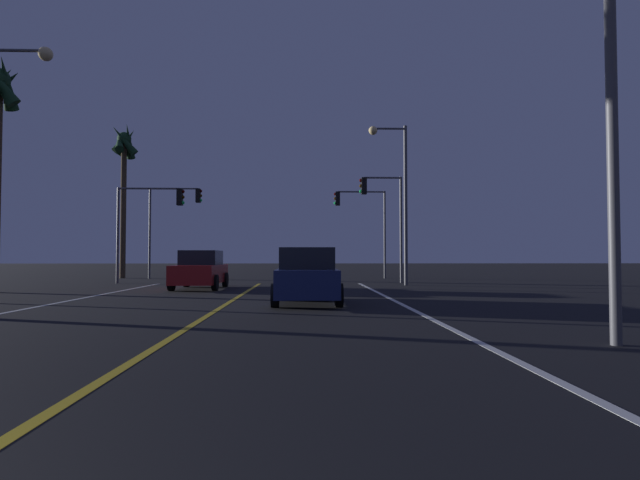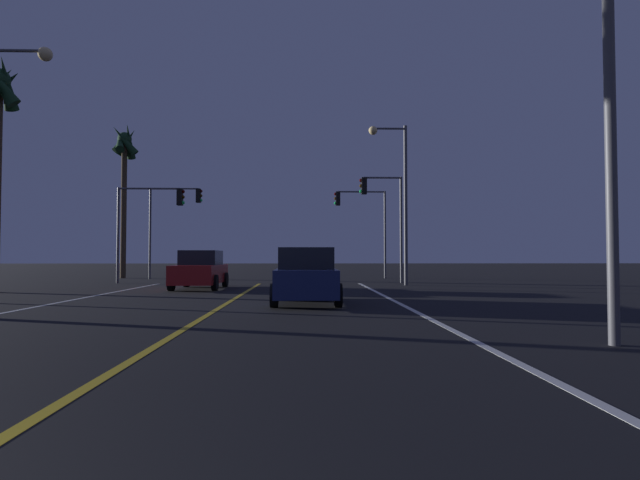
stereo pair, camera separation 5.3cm
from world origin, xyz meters
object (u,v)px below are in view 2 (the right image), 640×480
at_px(traffic_light_near_right, 382,205).
at_px(traffic_light_far_right, 361,213).
at_px(car_oncoming, 200,270).
at_px(street_lamp_left_mid, 4,139).
at_px(street_lamp_right_far, 397,184).
at_px(street_lamp_right_near, 571,54).
at_px(car_lead_same_lane, 306,276).
at_px(traffic_light_near_left, 151,211).
at_px(traffic_light_far_left, 175,211).
at_px(palm_tree_left_far, 124,156).

relative_size(traffic_light_near_right, traffic_light_far_right, 1.01).
relative_size(car_oncoming, street_lamp_left_mid, 0.54).
xyz_separation_m(car_oncoming, street_lamp_right_far, (9.24, 2.33, 4.22)).
bearing_deg(traffic_light_near_right, street_lamp_right_far, 100.28).
bearing_deg(street_lamp_right_far, traffic_light_far_right, -83.03).
xyz_separation_m(traffic_light_near_right, street_lamp_right_near, (0.20, -18.97, 0.56)).
xyz_separation_m(car_lead_same_lane, traffic_light_near_left, (-8.28, 11.55, 3.02)).
relative_size(street_lamp_right_near, street_lamp_right_far, 0.93).
height_order(traffic_light_near_left, street_lamp_right_near, street_lamp_right_near).
bearing_deg(traffic_light_near_right, traffic_light_far_left, -23.56).
relative_size(traffic_light_near_right, street_lamp_right_near, 0.78).
bearing_deg(car_lead_same_lane, traffic_light_near_left, 35.64).
height_order(street_lamp_left_mid, palm_tree_left_far, palm_tree_left_far).
bearing_deg(traffic_light_far_right, traffic_light_near_right, 95.61).
relative_size(car_oncoming, street_lamp_right_near, 0.58).
distance_m(traffic_light_near_right, traffic_light_far_left, 13.76).
height_order(traffic_light_far_right, street_lamp_right_far, street_lamp_right_far).
distance_m(car_lead_same_lane, street_lamp_right_near, 9.46).
bearing_deg(traffic_light_far_left, street_lamp_right_near, -62.36).
relative_size(traffic_light_near_left, traffic_light_far_left, 0.87).
xyz_separation_m(car_lead_same_lane, street_lamp_right_near, (4.34, -7.42, 3.95)).
bearing_deg(street_lamp_right_far, traffic_light_far_left, -30.76).
height_order(street_lamp_right_near, street_lamp_left_mid, street_lamp_left_mid).
bearing_deg(palm_tree_left_far, traffic_light_near_right, -21.50).
bearing_deg(street_lamp_right_far, traffic_light_near_right, -79.72).
bearing_deg(traffic_light_near_left, street_lamp_left_mid, -95.68).
xyz_separation_m(street_lamp_left_mid, street_lamp_right_far, (13.95, 8.98, -0.03)).
bearing_deg(traffic_light_far_left, street_lamp_left_mid, -93.18).
bearing_deg(street_lamp_right_near, street_lamp_right_far, -90.71).
bearing_deg(traffic_light_far_left, traffic_light_near_left, -88.04).
xyz_separation_m(traffic_light_far_left, street_lamp_left_mid, (-0.93, -16.73, 0.73)).
distance_m(traffic_light_near_right, street_lamp_right_far, 2.43).
bearing_deg(street_lamp_right_far, car_lead_same_lane, 63.91).
relative_size(car_lead_same_lane, palm_tree_left_far, 0.42).
bearing_deg(traffic_light_far_right, street_lamp_right_far, 96.97).
bearing_deg(street_lamp_left_mid, traffic_light_near_right, 39.67).
bearing_deg(palm_tree_left_far, car_lead_same_lane, -56.11).
bearing_deg(traffic_light_near_left, car_oncoming, -51.90).
relative_size(car_lead_same_lane, street_lamp_right_near, 0.58).
distance_m(traffic_light_far_right, traffic_light_far_left, 12.07).
xyz_separation_m(traffic_light_near_left, street_lamp_right_near, (12.62, -18.97, 0.93)).
bearing_deg(car_oncoming, street_lamp_right_near, 32.13).
relative_size(car_lead_same_lane, traffic_light_near_right, 0.75).
bearing_deg(car_lead_same_lane, traffic_light_near_right, -19.75).
distance_m(car_oncoming, street_lamp_left_mid, 9.19).
height_order(car_lead_same_lane, street_lamp_left_mid, street_lamp_left_mid).
distance_m(traffic_light_far_left, street_lamp_left_mid, 16.77).
relative_size(traffic_light_near_right, street_lamp_right_far, 0.72).
xyz_separation_m(car_oncoming, traffic_light_near_right, (8.83, 4.58, 3.39)).
height_order(traffic_light_far_right, street_lamp_left_mid, street_lamp_left_mid).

